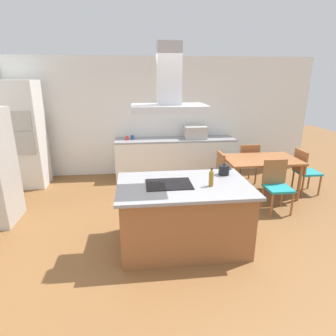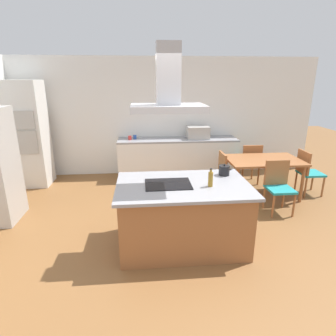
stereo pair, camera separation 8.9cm
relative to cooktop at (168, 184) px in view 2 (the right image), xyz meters
name	(u,v)px [view 2 (the right image)]	position (x,y,z in m)	size (l,w,h in m)	color
ground	(171,200)	(0.20, 1.50, -0.91)	(16.00, 16.00, 0.00)	brown
wall_back	(164,117)	(0.20, 3.25, 0.44)	(7.20, 0.10, 2.70)	white
kitchen_island	(183,215)	(0.20, 0.00, -0.45)	(1.76, 1.14, 0.90)	#995B33
cooktop	(168,184)	(0.00, 0.00, 0.00)	(0.60, 0.44, 0.01)	black
tea_kettle	(224,170)	(0.84, 0.31, 0.07)	(0.21, 0.15, 0.17)	black
olive_oil_bottle	(211,179)	(0.54, -0.11, 0.10)	(0.06, 0.06, 0.24)	olive
back_counter	(178,158)	(0.49, 2.88, -0.46)	(2.74, 0.62, 0.90)	silver
countertop_microwave	(198,132)	(0.95, 2.88, 0.13)	(0.50, 0.38, 0.28)	#B2AFAA
coffee_mug_red	(130,138)	(-0.60, 2.87, 0.04)	(0.08, 0.08, 0.09)	red
coffee_mug_blue	(135,137)	(-0.49, 2.95, 0.04)	(0.08, 0.08, 0.09)	#2D56B2
wall_oven_stack	(29,135)	(-2.70, 2.65, 0.20)	(0.70, 0.66, 2.20)	silver
dining_table	(263,163)	(1.99, 1.56, -0.24)	(1.40, 0.90, 0.75)	#995B33
chair_facing_island	(278,183)	(1.99, 0.90, -0.40)	(0.42, 0.42, 0.89)	teal
chair_at_left_end	(216,172)	(1.07, 1.56, -0.40)	(0.42, 0.42, 0.89)	teal
chair_facing_back_wall	(250,161)	(1.99, 2.23, -0.40)	(0.42, 0.42, 0.89)	teal
chair_at_right_end	(307,170)	(2.91, 1.56, -0.40)	(0.42, 0.42, 0.89)	teal
range_hood	(168,90)	(0.00, 0.00, 1.20)	(0.90, 0.55, 0.78)	#ADADB2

